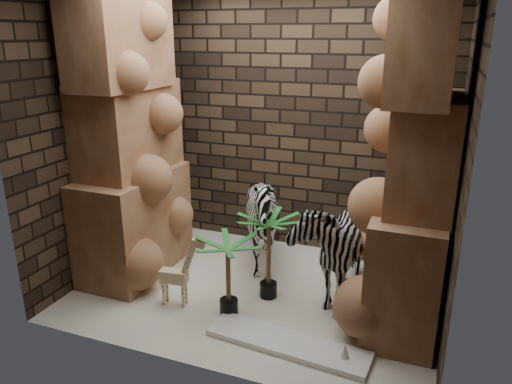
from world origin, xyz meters
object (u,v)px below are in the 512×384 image
at_px(zebra_left, 262,227).
at_px(palm_back, 228,277).
at_px(surfboard, 287,343).
at_px(palm_front, 269,257).
at_px(giraffe_toy, 173,268).
at_px(zebra_right, 333,235).

relative_size(zebra_left, palm_back, 1.55).
distance_m(palm_back, surfboard, 0.79).
relative_size(zebra_left, surfboard, 0.85).
bearing_deg(palm_front, giraffe_toy, -149.71).
relative_size(palm_front, palm_back, 1.14).
bearing_deg(palm_back, surfboard, -22.52).
height_order(zebra_left, palm_front, zebra_left).
xyz_separation_m(zebra_right, giraffe_toy, (-1.36, -0.72, -0.26)).
relative_size(zebra_right, surfboard, 0.92).
height_order(zebra_right, zebra_left, zebra_right).
bearing_deg(giraffe_toy, palm_back, -3.15).
bearing_deg(giraffe_toy, surfboard, -17.80).
relative_size(giraffe_toy, surfboard, 0.55).
bearing_deg(zebra_right, palm_back, -139.06).
relative_size(zebra_right, palm_back, 1.69).
distance_m(zebra_right, zebra_left, 0.84).
height_order(zebra_left, giraffe_toy, zebra_left).
bearing_deg(zebra_left, surfboard, -39.66).
bearing_deg(zebra_right, palm_front, -154.92).
relative_size(giraffe_toy, palm_front, 0.88).
relative_size(palm_front, surfboard, 0.62).
bearing_deg(surfboard, zebra_left, 124.25).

